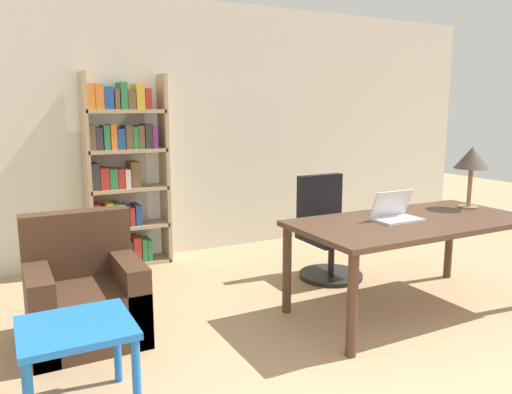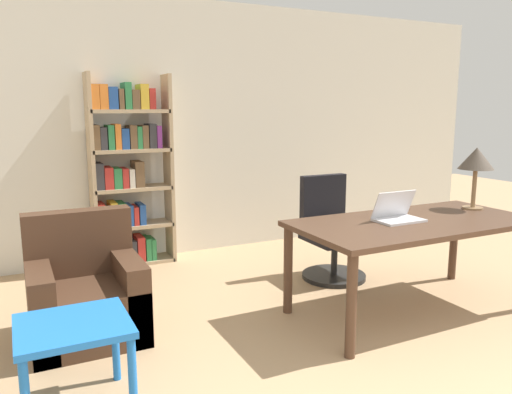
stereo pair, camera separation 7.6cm
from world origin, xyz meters
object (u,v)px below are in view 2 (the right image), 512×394
object	(u,v)px
side_table_blue	(74,337)
armchair	(86,297)
desk	(414,230)
laptop	(397,214)
table_lamp	(476,160)
office_chair	(331,234)
bookshelf	(126,175)

from	to	relation	value
side_table_blue	armchair	distance (m)	0.93
armchair	desk	bearing A→B (deg)	-15.97
laptop	side_table_blue	size ratio (longest dim) A/B	0.64
table_lamp	office_chair	xyz separation A→B (m)	(-0.86, 0.85, -0.74)
laptop	armchair	world-z (taller)	laptop
office_chair	side_table_blue	xyz separation A→B (m)	(-2.43, -1.20, 0.01)
laptop	table_lamp	world-z (taller)	table_lamp
office_chair	side_table_blue	size ratio (longest dim) A/B	1.70
laptop	side_table_blue	bearing A→B (deg)	-173.31
bookshelf	table_lamp	bearing A→B (deg)	-39.69
table_lamp	office_chair	distance (m)	1.42
table_lamp	armchair	world-z (taller)	table_lamp
desk	armchair	xyz separation A→B (m)	(-2.35, 0.67, -0.37)
armchair	office_chair	bearing A→B (deg)	7.51
desk	armchair	size ratio (longest dim) A/B	2.21
office_chair	armchair	xyz separation A→B (m)	(-2.26, -0.30, -0.12)
desk	armchair	world-z (taller)	armchair
armchair	bookshelf	bearing A→B (deg)	67.51
desk	office_chair	size ratio (longest dim) A/B	1.98
bookshelf	side_table_blue	bearing A→B (deg)	-108.35
desk	bookshelf	xyz separation A→B (m)	(-1.72, 2.19, 0.27)
desk	bookshelf	world-z (taller)	bookshelf
laptop	bookshelf	xyz separation A→B (m)	(-1.59, 2.14, 0.14)
side_table_blue	table_lamp	bearing A→B (deg)	6.07
armchair	table_lamp	bearing A→B (deg)	-10.04
armchair	bookshelf	xyz separation A→B (m)	(0.63, 1.52, 0.64)
desk	bookshelf	bearing A→B (deg)	128.24
desk	armchair	bearing A→B (deg)	164.03
side_table_blue	bookshelf	bearing A→B (deg)	71.65
desk	side_table_blue	world-z (taller)	desk
office_chair	bookshelf	bearing A→B (deg)	143.22
laptop	bookshelf	world-z (taller)	bookshelf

